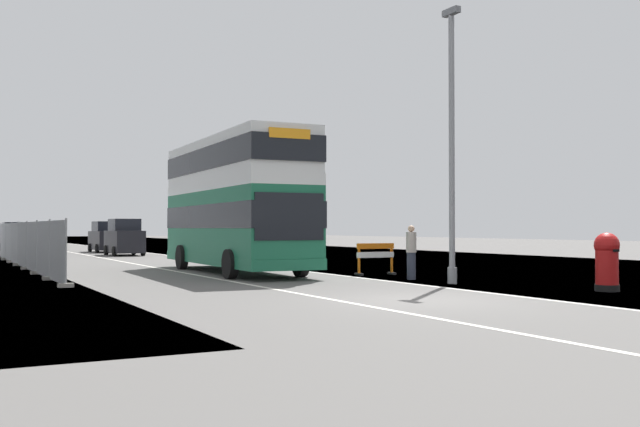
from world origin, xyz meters
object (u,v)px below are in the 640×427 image
(car_oncoming_near, at_px, (124,238))
(car_receding_mid, at_px, (106,238))
(pedestrian_at_kerb, at_px, (411,252))
(lamppost_foreground, at_px, (452,153))
(red_pillar_postbox, at_px, (607,259))
(car_receding_far, at_px, (16,237))
(roadworks_barrier, at_px, (375,255))
(double_decker_bus, at_px, (235,202))

(car_oncoming_near, xyz_separation_m, car_receding_mid, (0.21, 6.61, -0.04))
(car_oncoming_near, height_order, pedestrian_at_kerb, car_oncoming_near)
(lamppost_foreground, xyz_separation_m, pedestrian_at_kerb, (-0.07, 2.08, -3.10))
(red_pillar_postbox, bearing_deg, car_receding_far, 103.56)
(roadworks_barrier, height_order, pedestrian_at_kerb, pedestrian_at_kerb)
(double_decker_bus, xyz_separation_m, lamppost_foreground, (3.86, -8.39, 1.31))
(car_receding_far, bearing_deg, red_pillar_postbox, -76.44)
(lamppost_foreground, bearing_deg, double_decker_bus, 114.73)
(lamppost_foreground, xyz_separation_m, car_oncoming_near, (-3.62, 28.04, -2.95))
(double_decker_bus, distance_m, pedestrian_at_kerb, 7.58)
(lamppost_foreground, height_order, car_receding_mid, lamppost_foreground)
(car_receding_mid, bearing_deg, pedestrian_at_kerb, -84.16)
(lamppost_foreground, bearing_deg, car_oncoming_near, 97.35)
(roadworks_barrier, bearing_deg, lamppost_foreground, -91.51)
(double_decker_bus, height_order, car_receding_far, double_decker_bus)
(red_pillar_postbox, bearing_deg, lamppost_foreground, 116.76)
(double_decker_bus, distance_m, red_pillar_postbox, 13.91)
(double_decker_bus, distance_m, roadworks_barrier, 5.84)
(roadworks_barrier, bearing_deg, car_receding_far, 103.80)
(car_receding_mid, bearing_deg, car_oncoming_near, -91.85)
(roadworks_barrier, bearing_deg, pedestrian_at_kerb, -94.29)
(pedestrian_at_kerb, bearing_deg, car_receding_far, 102.66)
(double_decker_bus, bearing_deg, red_pillar_postbox, -64.60)
(lamppost_foreground, xyz_separation_m, roadworks_barrier, (0.12, 4.61, -3.30))
(red_pillar_postbox, distance_m, pedestrian_at_kerb, 6.50)
(car_oncoming_near, bearing_deg, double_decker_bus, -90.72)
(car_receding_far, relative_size, pedestrian_at_kerb, 2.34)
(lamppost_foreground, distance_m, red_pillar_postbox, 5.54)
(lamppost_foreground, distance_m, pedestrian_at_kerb, 3.74)
(lamppost_foreground, relative_size, pedestrian_at_kerb, 4.73)
(roadworks_barrier, height_order, car_oncoming_near, car_oncoming_near)
(lamppost_foreground, xyz_separation_m, red_pillar_postbox, (2.05, -4.07, -3.14))
(double_decker_bus, height_order, pedestrian_at_kerb, double_decker_bus)
(lamppost_foreground, relative_size, roadworks_barrier, 5.60)
(double_decker_bus, relative_size, red_pillar_postbox, 6.87)
(roadworks_barrier, xyz_separation_m, car_oncoming_near, (-3.74, 23.43, 0.35))
(lamppost_foreground, height_order, red_pillar_postbox, lamppost_foreground)
(car_receding_far, bearing_deg, pedestrian_at_kerb, -77.34)
(lamppost_foreground, bearing_deg, red_pillar_postbox, -63.24)
(double_decker_bus, distance_m, car_oncoming_near, 19.72)
(roadworks_barrier, distance_m, pedestrian_at_kerb, 2.55)
(roadworks_barrier, relative_size, car_oncoming_near, 0.39)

